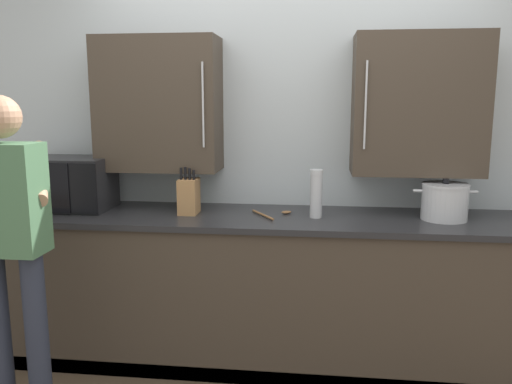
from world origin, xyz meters
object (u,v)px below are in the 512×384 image
object	(u,v)px
microwave_oven	(59,183)
knife_block	(189,196)
wooden_spoon	(274,214)
person_figure	(9,233)
stock_pot	(445,202)
thermos_flask	(316,193)

from	to	relation	value
microwave_oven	knife_block	world-z (taller)	microwave_oven
microwave_oven	wooden_spoon	size ratio (longest dim) A/B	2.40
wooden_spoon	person_figure	size ratio (longest dim) A/B	0.15
stock_pot	knife_block	size ratio (longest dim) A/B	1.24
microwave_oven	person_figure	xyz separation A→B (m)	(0.16, -0.80, -0.11)
knife_block	person_figure	size ratio (longest dim) A/B	0.18
wooden_spoon	person_figure	bearing A→B (deg)	-147.34
microwave_oven	knife_block	size ratio (longest dim) A/B	2.07
stock_pot	wooden_spoon	bearing A→B (deg)	179.92
knife_block	stock_pot	bearing A→B (deg)	0.69
person_figure	stock_pot	bearing A→B (deg)	19.44
thermos_flask	person_figure	bearing A→B (deg)	-153.04
knife_block	person_figure	bearing A→B (deg)	-132.51
wooden_spoon	knife_block	distance (m)	0.53
wooden_spoon	knife_block	bearing A→B (deg)	-177.86
microwave_oven	thermos_flask	bearing A→B (deg)	-2.07
knife_block	person_figure	xyz separation A→B (m)	(-0.69, -0.76, -0.05)
microwave_oven	person_figure	size ratio (longest dim) A/B	0.37
microwave_oven	stock_pot	world-z (taller)	microwave_oven
microwave_oven	stock_pot	distance (m)	2.35
microwave_oven	stock_pot	bearing A→B (deg)	-0.64
microwave_oven	wooden_spoon	bearing A→B (deg)	-1.04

